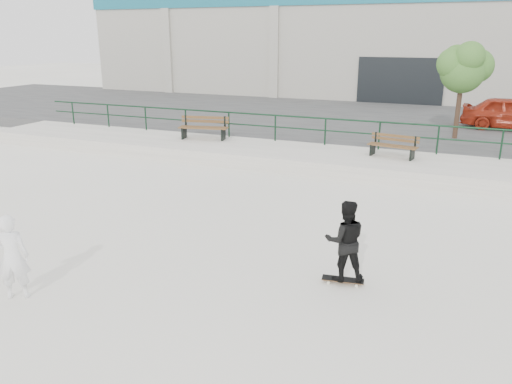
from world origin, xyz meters
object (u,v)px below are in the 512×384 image
at_px(standing_skater, 345,241).
at_px(seated_skater, 12,257).
at_px(tree, 464,66).
at_px(skateboard, 343,280).
at_px(bench_right, 393,146).
at_px(bench_left, 204,128).

distance_m(standing_skater, seated_skater, 5.92).
bearing_deg(tree, skateboard, -96.87).
bearing_deg(skateboard, standing_skater, 126.71).
bearing_deg(bench_right, tree, 76.42).
distance_m(skateboard, standing_skater, 0.80).
relative_size(bench_left, standing_skater, 1.30).
height_order(bench_left, tree, tree).
height_order(bench_right, skateboard, bench_right).
relative_size(skateboard, standing_skater, 0.52).
bearing_deg(bench_left, standing_skater, -61.10).
bearing_deg(standing_skater, bench_right, -109.41).
relative_size(bench_right, seated_skater, 1.08).
bearing_deg(bench_left, bench_right, -14.11).
xyz_separation_m(tree, skateboard, (-1.56, -12.93, -3.24)).
height_order(standing_skater, seated_skater, standing_skater).
bearing_deg(seated_skater, tree, -143.73).
bearing_deg(bench_right, skateboard, -77.58).
height_order(bench_left, skateboard, bench_left).
bearing_deg(seated_skater, standing_skater, 177.32).
xyz_separation_m(tree, seated_skater, (-6.81, -15.67, -2.53)).
bearing_deg(standing_skater, skateboard, 113.39).
bearing_deg(skateboard, bench_left, 122.61).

